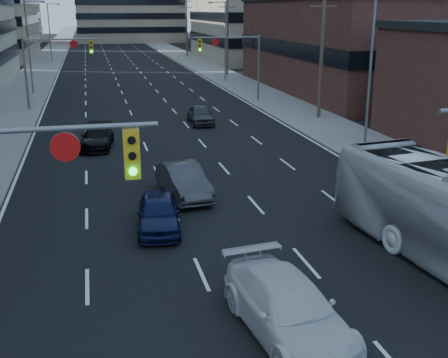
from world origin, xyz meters
TOP-DOWN VIEW (x-y plane):
  - road_surface at (0.00, 130.00)m, footprint 18.00×300.00m
  - sidewalk_left at (-11.50, 130.00)m, footprint 5.00×300.00m
  - sidewalk_right at (11.50, 130.00)m, footprint 5.00×300.00m
  - storefront_right_mid at (24.00, 50.00)m, footprint 20.00×30.00m
  - office_right_far at (25.00, 88.00)m, footprint 22.00×28.00m
  - bg_block_right at (32.00, 130.00)m, footprint 22.00×22.00m
  - signal_far_left at (-7.68, 45.00)m, footprint 6.09×0.33m
  - signal_far_right at (7.68, 45.00)m, footprint 6.09×0.33m
  - utility_pole_block at (12.20, 36.00)m, footprint 2.20×0.28m
  - utility_pole_midblock at (12.20, 66.00)m, footprint 2.20×0.28m
  - utility_pole_distant at (12.20, 96.00)m, footprint 2.20×0.28m
  - streetlight_left_mid at (-10.34, 55.00)m, footprint 2.03×0.22m
  - streetlight_left_far at (-10.34, 90.00)m, footprint 2.03×0.22m
  - streetlight_right_near at (10.34, 25.00)m, footprint 2.03×0.22m
  - streetlight_right_far at (10.34, 60.00)m, footprint 2.03×0.22m
  - white_van at (-0.27, 8.09)m, footprint 2.74×5.47m
  - sedan_blue at (-2.66, 16.18)m, footprint 2.03×4.15m
  - sedan_grey_center at (-1.06, 19.92)m, footprint 2.13×4.67m
  - sedan_black_far at (-4.71, 30.38)m, footprint 2.40×4.67m
  - sedan_grey_right at (2.91, 36.26)m, footprint 1.70×4.06m

SIDE VIEW (x-z plane):
  - road_surface at x=0.00m, z-range 0.00..0.02m
  - sidewalk_left at x=-11.50m, z-range 0.00..0.15m
  - sidewalk_right at x=11.50m, z-range 0.00..0.15m
  - sedan_black_far at x=-4.71m, z-range 0.00..1.29m
  - sedan_blue at x=-2.66m, z-range 0.00..1.36m
  - sedan_grey_right at x=2.91m, z-range 0.00..1.37m
  - sedan_grey_center at x=-1.06m, z-range 0.00..1.49m
  - white_van at x=-0.27m, z-range 0.00..1.52m
  - signal_far_left at x=-7.68m, z-range 1.30..7.30m
  - signal_far_right at x=7.68m, z-range 1.30..7.30m
  - storefront_right_mid at x=24.00m, z-range 0.00..9.00m
  - streetlight_left_mid at x=-10.34m, z-range 0.55..9.55m
  - streetlight_left_far at x=-10.34m, z-range 0.55..9.55m
  - streetlight_right_near at x=10.34m, z-range 0.55..9.55m
  - streetlight_right_far at x=10.34m, z-range 0.55..9.55m
  - utility_pole_block at x=12.20m, z-range 0.28..11.28m
  - utility_pole_midblock at x=12.20m, z-range 0.28..11.28m
  - utility_pole_distant at x=12.20m, z-range 0.28..11.28m
  - bg_block_right at x=32.00m, z-range 0.00..12.00m
  - office_right_far at x=25.00m, z-range 0.00..14.00m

